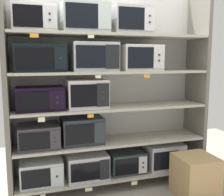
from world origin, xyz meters
TOP-DOWN VIEW (x-y plane):
  - back_panel at (0.00, 0.26)m, footprint 2.54×0.04m
  - upright_left at (-1.20, 0.00)m, footprint 0.05×0.48m
  - upright_right at (1.20, 0.00)m, footprint 0.05×0.48m
  - shelf_0 at (0.00, 0.00)m, footprint 2.34×0.48m
  - microwave_0 at (-0.87, -0.00)m, footprint 0.48×0.41m
  - microwave_1 at (-0.33, -0.00)m, footprint 0.49×0.44m
  - microwave_2 at (0.19, -0.00)m, footprint 0.44×0.37m
  - microwave_3 at (0.71, -0.00)m, footprint 0.50×0.43m
  - price_tag_0 at (-0.87, -0.24)m, footprint 0.05×0.00m
  - price_tag_1 at (-0.36, -0.24)m, footprint 0.08×0.00m
  - price_tag_2 at (0.21, -0.24)m, footprint 0.08×0.00m
  - shelf_1 at (0.00, 0.00)m, footprint 2.34×0.48m
  - microwave_4 at (-0.88, -0.00)m, footprint 0.46×0.41m
  - microwave_5 at (-0.38, -0.00)m, footprint 0.49×0.35m
  - shelf_2 at (0.00, 0.00)m, footprint 2.34×0.48m
  - microwave_6 at (-0.85, -0.00)m, footprint 0.52×0.36m
  - microwave_7 at (-0.32, -0.00)m, footprint 0.47×0.37m
  - price_tag_3 at (-0.85, -0.24)m, footprint 0.07×0.00m
  - price_tag_4 at (-0.32, -0.24)m, footprint 0.07×0.00m
  - shelf_3 at (0.00, 0.00)m, footprint 2.34×0.48m
  - microwave_8 at (-0.83, -0.00)m, footprint 0.55×0.41m
  - microwave_9 at (-0.23, -0.00)m, footprint 0.53×0.41m
  - microwave_10 at (0.35, -0.00)m, footprint 0.49×0.42m
  - price_tag_5 at (-0.23, -0.24)m, footprint 0.06×0.00m
  - price_tag_6 at (0.35, -0.24)m, footprint 0.07×0.00m
  - shelf_4 at (0.00, 0.00)m, footprint 2.34×0.48m
  - microwave_11 at (-0.88, -0.00)m, footprint 0.46×0.35m
  - microwave_12 at (-0.33, -0.00)m, footprint 0.52×0.41m
  - microwave_13 at (0.23, -0.00)m, footprint 0.47×0.43m
  - price_tag_7 at (-0.89, -0.24)m, footprint 0.08×0.00m
  - price_tag_8 at (-0.31, -0.24)m, footprint 0.07×0.00m
  - shipping_carton at (0.85, -0.55)m, footprint 0.44×0.44m

SIDE VIEW (x-z plane):
  - price_tag_2 at x=0.21m, z-range 0.08..0.13m
  - price_tag_1 at x=-0.36m, z-range 0.09..0.13m
  - price_tag_0 at x=-0.87m, z-range 0.09..0.13m
  - shelf_0 at x=0.00m, z-range 0.14..0.17m
  - shipping_carton at x=0.85m, z-range 0.00..0.49m
  - microwave_2 at x=0.19m, z-range 0.17..0.43m
  - microwave_0 at x=-0.87m, z-range 0.17..0.44m
  - microwave_1 at x=-0.33m, z-range 0.17..0.47m
  - microwave_3 at x=0.71m, z-range 0.17..0.50m
  - shelf_1 at x=0.00m, z-range 0.57..0.60m
  - microwave_4 at x=-0.88m, z-range 0.60..0.86m
  - microwave_5 at x=-0.38m, z-range 0.60..0.91m
  - price_tag_3 at x=-0.85m, z-range 0.94..0.99m
  - price_tag_4 at x=-0.32m, z-range 0.96..0.99m
  - shelf_2 at x=0.00m, z-range 1.00..1.03m
  - microwave_6 at x=-0.85m, z-range 1.03..1.29m
  - microwave_7 at x=-0.32m, z-range 1.03..1.36m
  - back_panel at x=0.00m, z-range 0.00..2.45m
  - upright_left at x=-1.20m, z-range 0.00..2.45m
  - upright_right at x=1.20m, z-range 0.00..2.45m
  - price_tag_6 at x=0.35m, z-range 1.38..1.43m
  - price_tag_5 at x=-0.23m, z-range 1.39..1.43m
  - shelf_3 at x=0.00m, z-range 1.43..1.46m
  - microwave_8 at x=-0.83m, z-range 1.46..1.76m
  - microwave_10 at x=0.35m, z-range 1.46..1.77m
  - microwave_9 at x=-0.23m, z-range 1.46..1.79m
  - price_tag_7 at x=-0.89m, z-range 1.82..1.86m
  - price_tag_8 at x=-0.31m, z-range 1.82..1.86m
  - shelf_4 at x=0.00m, z-range 1.86..1.89m
  - microwave_11 at x=-0.88m, z-range 1.89..2.17m
  - microwave_13 at x=0.23m, z-range 1.89..2.21m
  - microwave_12 at x=-0.33m, z-range 1.89..2.22m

